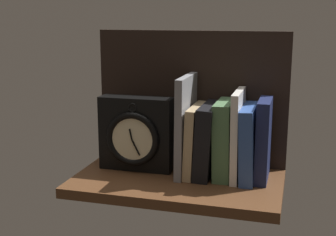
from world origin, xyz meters
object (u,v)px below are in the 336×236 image
Objects in this scene: book_green_romantic at (225,139)px; book_navy_bierce at (264,140)px; book_tan_shortstories at (195,140)px; book_white_catcher at (238,135)px; framed_clock at (136,134)px; book_black_skeptic at (208,140)px; book_gray_chess at (186,125)px; book_blue_modern at (249,143)px.

book_navy_bierce reaches higher than book_green_romantic.
book_tan_shortstories is at bearing -180.00° from book_navy_bierce.
book_white_catcher reaches higher than framed_clock.
book_tan_shortstories is 0.98× the size of book_black_skeptic.
book_navy_bierce is at bearing -0.00° from book_black_skeptic.
book_tan_shortstories is 0.88× the size of book_navy_bierce.
book_tan_shortstories is at bearing -0.00° from book_gray_chess.
book_black_skeptic is 0.82× the size of book_white_catcher.
book_black_skeptic is at bearing 0.00° from book_tan_shortstories.
book_gray_chess is 1.30× the size of framed_clock.
book_gray_chess reaches higher than book_white_catcher.
book_blue_modern is at bearing 180.00° from book_navy_bierce.
book_white_catcher is (10.94, 0.00, 2.15)cm from book_tan_shortstories.
book_blue_modern is (2.83, 0.00, -1.86)cm from book_white_catcher.
book_navy_bierce is (9.53, 0.00, 0.49)cm from book_green_romantic.
book_gray_chess is 6.72cm from book_black_skeptic.
book_gray_chess is 16.47cm from book_blue_modern.
book_black_skeptic reaches higher than book_tan_shortstories.
book_gray_chess is at bearing 180.00° from book_tan_shortstories.
framed_clock is at bearing -176.30° from book_green_romantic.
book_blue_modern is 29.20cm from framed_clock.
book_white_catcher reaches higher than book_green_romantic.
framed_clock is at bearing -177.07° from book_blue_modern.
book_white_catcher reaches higher than book_black_skeptic.
framed_clock is (-26.33, -1.49, -1.45)cm from book_white_catcher.
book_blue_modern is 3.58cm from book_navy_bierce.
book_navy_bierce is (3.45, -0.00, 0.94)cm from book_blue_modern.
book_black_skeptic is 18.83cm from framed_clock.
book_green_romantic is (4.32, -0.00, 0.54)cm from book_black_skeptic.
book_gray_chess is at bearing 6.52° from framed_clock.
book_black_skeptic is 0.90× the size of book_navy_bierce.
book_blue_modern is (6.08, 0.00, -0.45)cm from book_green_romantic.
book_green_romantic is 0.87× the size of book_white_catcher.
book_blue_modern is at bearing 0.00° from book_white_catcher.
book_tan_shortstories is at bearing -180.00° from book_black_skeptic.
book_black_skeptic is at bearing 180.00° from book_blue_modern.
book_black_skeptic is 10.40cm from book_blue_modern.
book_blue_modern reaches higher than book_black_skeptic.
book_black_skeptic is 13.88cm from book_navy_bierce.
book_gray_chess reaches higher than book_blue_modern.
framed_clock reaches higher than book_black_skeptic.
book_green_romantic reaches higher than book_tan_shortstories.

